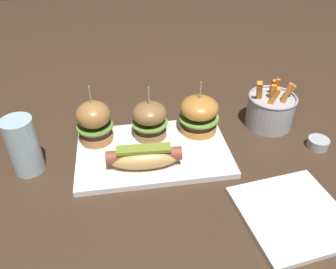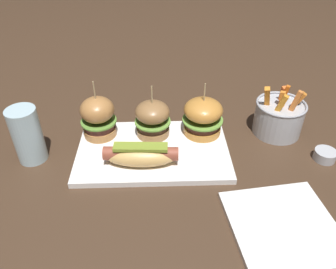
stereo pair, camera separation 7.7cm
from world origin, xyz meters
name	(u,v)px [view 2 (the right image)]	position (x,y,z in m)	size (l,w,h in m)	color
ground_plane	(153,153)	(0.00, 0.00, 0.00)	(3.00, 3.00, 0.00)	#422D1E
platter_main	(153,151)	(0.00, 0.00, 0.01)	(0.36, 0.23, 0.01)	white
hot_dog	(141,155)	(-0.03, -0.05, 0.04)	(0.17, 0.07, 0.05)	#DDAC61
slider_left	(98,117)	(-0.13, 0.06, 0.07)	(0.09, 0.09, 0.15)	#B0763F
slider_center	(151,118)	(0.00, 0.06, 0.06)	(0.09, 0.09, 0.14)	olive
slider_right	(203,116)	(0.12, 0.06, 0.06)	(0.10, 0.10, 0.14)	#C78336
fries_bucket	(279,117)	(0.32, 0.08, 0.05)	(0.12, 0.12, 0.14)	#B7BABF
sauce_ramekin	(325,155)	(0.40, -0.04, 0.01)	(0.05, 0.05, 0.02)	#B7BABF
side_plate	(283,226)	(0.24, -0.23, 0.01)	(0.19, 0.19, 0.01)	white
water_glass	(27,135)	(-0.28, -0.01, 0.07)	(0.07, 0.07, 0.13)	silver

